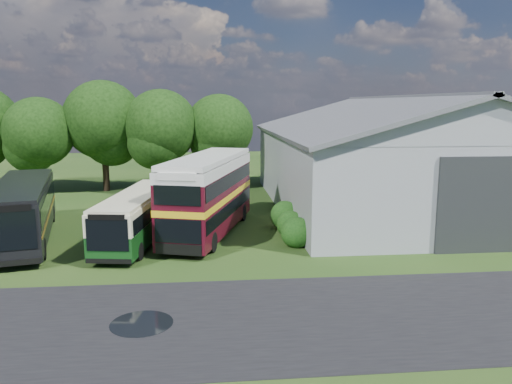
{
  "coord_description": "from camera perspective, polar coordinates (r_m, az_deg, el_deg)",
  "views": [
    {
      "loc": [
        0.89,
        -19.68,
        7.61
      ],
      "look_at": [
        3.61,
        8.0,
        2.66
      ],
      "focal_mm": 35.0,
      "sensor_mm": 36.0,
      "label": 1
    }
  ],
  "objects": [
    {
      "name": "ground",
      "position": [
        21.12,
        -7.79,
        -11.13
      ],
      "size": [
        120.0,
        120.0,
        0.0
      ],
      "primitive_type": "plane",
      "color": "#1B3A12",
      "rests_on": "ground"
    },
    {
      "name": "asphalt_road",
      "position": [
        18.45,
        1.51,
        -14.27
      ],
      "size": [
        60.0,
        8.0,
        0.02
      ],
      "primitive_type": "cube",
      "color": "black",
      "rests_on": "ground"
    },
    {
      "name": "puddle",
      "position": [
        18.49,
        -12.94,
        -14.49
      ],
      "size": [
        2.2,
        2.2,
        0.01
      ],
      "primitive_type": "cylinder",
      "color": "black",
      "rests_on": "ground"
    },
    {
      "name": "storage_shed",
      "position": [
        38.51,
        15.96,
        4.57
      ],
      "size": [
        18.8,
        24.8,
        8.15
      ],
      "color": "gray",
      "rests_on": "ground"
    },
    {
      "name": "tree_left_b",
      "position": [
        45.42,
        -23.56,
        6.28
      ],
      "size": [
        5.78,
        5.78,
        8.16
      ],
      "color": "black",
      "rests_on": "ground"
    },
    {
      "name": "tree_mid",
      "position": [
        45.38,
        -17.07,
        7.85
      ],
      "size": [
        6.8,
        6.8,
        9.6
      ],
      "color": "black",
      "rests_on": "ground"
    },
    {
      "name": "tree_right_a",
      "position": [
        43.69,
        -10.81,
        7.39
      ],
      "size": [
        6.26,
        6.26,
        8.83
      ],
      "color": "black",
      "rests_on": "ground"
    },
    {
      "name": "tree_right_b",
      "position": [
        44.34,
        -4.21,
        7.26
      ],
      "size": [
        5.98,
        5.98,
        8.45
      ],
      "color": "black",
      "rests_on": "ground"
    },
    {
      "name": "shrub_front",
      "position": [
        27.19,
        4.62,
        -6.2
      ],
      "size": [
        1.7,
        1.7,
        1.7
      ],
      "primitive_type": "sphere",
      "color": "#194714",
      "rests_on": "ground"
    },
    {
      "name": "shrub_mid",
      "position": [
        29.09,
        3.92,
        -5.1
      ],
      "size": [
        1.6,
        1.6,
        1.6
      ],
      "primitive_type": "sphere",
      "color": "#194714",
      "rests_on": "ground"
    },
    {
      "name": "shrub_back",
      "position": [
        31.0,
        3.31,
        -4.14
      ],
      "size": [
        1.8,
        1.8,
        1.8
      ],
      "primitive_type": "sphere",
      "color": "#194714",
      "rests_on": "ground"
    },
    {
      "name": "bus_green_single",
      "position": [
        28.56,
        -13.3,
        -2.63
      ],
      "size": [
        3.79,
        10.15,
        2.73
      ],
      "rotation": [
        0.0,
        0.0,
        -0.15
      ],
      "color": "black",
      "rests_on": "ground"
    },
    {
      "name": "bus_maroon_double",
      "position": [
        29.32,
        -5.41,
        -0.37
      ],
      "size": [
        5.7,
        11.11,
        4.63
      ],
      "rotation": [
        0.0,
        0.0,
        -0.29
      ],
      "color": "black",
      "rests_on": "ground"
    },
    {
      "name": "bus_dark_single",
      "position": [
        30.78,
        -25.1,
        -1.85
      ],
      "size": [
        5.45,
        12.25,
        3.29
      ],
      "rotation": [
        0.0,
        0.0,
        0.23
      ],
      "color": "black",
      "rests_on": "ground"
    }
  ]
}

